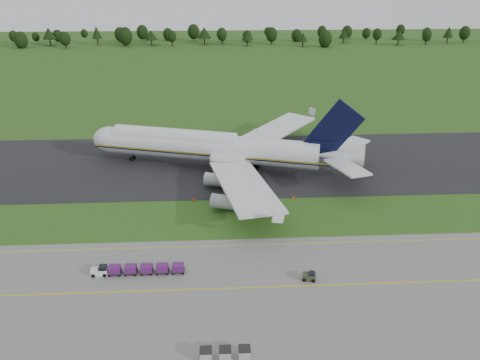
{
  "coord_description": "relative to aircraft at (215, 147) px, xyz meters",
  "views": [
    {
      "loc": [
        1.27,
        -79.91,
        44.53
      ],
      "look_at": [
        5.56,
        2.0,
        7.2
      ],
      "focal_mm": 35.0,
      "sensor_mm": 36.0,
      "label": 1
    }
  ],
  "objects": [
    {
      "name": "ground",
      "position": [
        -0.81,
        -25.28,
        -5.39
      ],
      "size": [
        600.0,
        600.0,
        0.0
      ],
      "primitive_type": "plane",
      "color": "#295018",
      "rests_on": "ground"
    },
    {
      "name": "apron",
      "position": [
        -0.81,
        -59.28,
        -5.36
      ],
      "size": [
        300.0,
        52.0,
        0.06
      ],
      "primitive_type": "cube",
      "color": "slate",
      "rests_on": "ground"
    },
    {
      "name": "taxiway",
      "position": [
        -0.81,
        2.72,
        -5.35
      ],
      "size": [
        300.0,
        40.0,
        0.08
      ],
      "primitive_type": "cube",
      "color": "black",
      "rests_on": "ground"
    },
    {
      "name": "apron_markings",
      "position": [
        -0.81,
        -52.26,
        -5.32
      ],
      "size": [
        300.0,
        30.2,
        0.01
      ],
      "color": "#D2BC0C",
      "rests_on": "apron"
    },
    {
      "name": "tree_line",
      "position": [
        12.1,
        195.18,
        0.66
      ],
      "size": [
        526.67,
        23.63,
        11.93
      ],
      "color": "black",
      "rests_on": "ground"
    },
    {
      "name": "aircraft",
      "position": [
        0.0,
        0.0,
        0.0
      ],
      "size": [
        67.28,
        63.0,
        18.86
      ],
      "color": "silver",
      "rests_on": "ground"
    },
    {
      "name": "baggage_train",
      "position": [
        -12.72,
        -42.73,
        -4.52
      ],
      "size": [
        14.7,
        1.56,
        1.5
      ],
      "color": "white",
      "rests_on": "apron"
    },
    {
      "name": "utility_cart",
      "position": [
        14.35,
        -45.78,
        -4.79
      ],
      "size": [
        2.2,
        1.58,
        1.1
      ],
      "color": "#323A29",
      "rests_on": "apron"
    },
    {
      "name": "uld_row",
      "position": [
        0.91,
        -61.26,
        -4.57
      ],
      "size": [
        6.33,
        1.53,
        1.51
      ],
      "color": "#A7A7A7",
      "rests_on": "apron"
    },
    {
      "name": "edge_markers",
      "position": [
        5.86,
        -17.78,
        -5.11
      ],
      "size": [
        21.45,
        0.3,
        0.6
      ],
      "color": "#EC3E07",
      "rests_on": "ground"
    }
  ]
}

